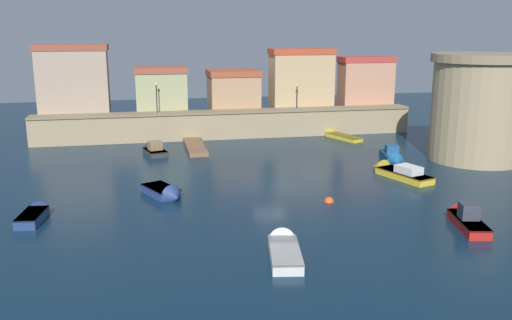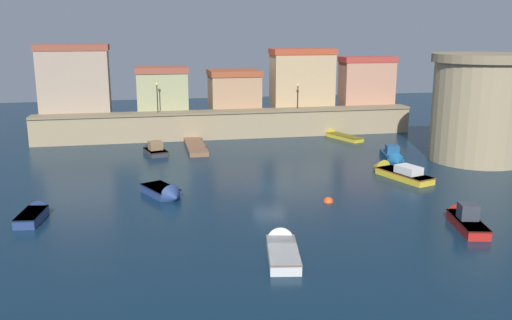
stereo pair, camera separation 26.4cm
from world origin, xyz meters
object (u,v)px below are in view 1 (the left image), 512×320
Objects in this scene: moored_boat_2 at (166,193)px; moored_boat_7 at (35,214)px; quay_lamp_0 at (156,93)px; moored_boat_6 at (396,172)px; fortress_tower at (479,107)px; moored_boat_0 at (337,135)px; moored_boat_1 at (465,218)px; moored_boat_5 at (393,157)px; quay_lamp_1 at (297,92)px; moored_boat_3 at (153,150)px; moored_boat_4 at (283,247)px; mooring_buoy_0 at (329,202)px.

moored_boat_7 is (-8.99, -3.26, 0.00)m from moored_boat_2.
moored_boat_6 is (19.96, -20.67, -5.14)m from quay_lamp_0.
fortress_tower is 41.12m from moored_boat_7.
moored_boat_0 is 18.10m from moored_boat_6.
moored_boat_6 reaches higher than moored_boat_2.
moored_boat_1 is 1.08× the size of moored_boat_5.
moored_boat_1 reaches higher than moored_boat_6.
moored_boat_0 is at bearing -31.04° from quay_lamp_1.
moored_boat_1 is at bearing -158.02° from moored_boat_3.
moored_boat_4 is at bearing 134.16° from moored_boat_0.
quay_lamp_0 is at bearing -12.08° from moored_boat_7.
moored_boat_7 is at bearing -57.55° from moored_boat_5.
moored_boat_0 is 1.22× the size of moored_boat_5.
moored_boat_7 is at bearing 106.86° from moored_boat_0.
moored_boat_6 reaches higher than moored_boat_0.
moored_boat_7 is (-15.15, 9.08, 0.01)m from moored_boat_4.
moored_boat_5 is (-8.25, 1.02, -4.82)m from fortress_tower.
quay_lamp_0 is 23.41m from moored_boat_2.
moored_boat_1 is at bearing 154.98° from moored_boat_0.
quay_lamp_1 is 27.49m from mooring_buoy_0.
quay_lamp_0 is 16.73m from quay_lamp_1.
moored_boat_4 is 25.64m from moored_boat_5.
fortress_tower is at bearing -21.77° from moored_boat_1.
moored_boat_7 is at bearing 178.83° from mooring_buoy_0.
mooring_buoy_0 is at bearing -100.65° from quay_lamp_1.
moored_boat_6 reaches higher than mooring_buoy_0.
quay_lamp_0 reaches higher than moored_boat_6.
moored_boat_2 reaches higher than moored_boat_4.
moored_boat_0 is at bearing -44.85° from moored_boat_7.
moored_boat_1 is at bearing 156.88° from moored_boat_6.
fortress_tower is 34.56m from quay_lamp_0.
moored_boat_2 is at bearing 77.90° from moored_boat_6.
moored_boat_2 is 0.68× the size of moored_boat_6.
moored_boat_1 is at bearing -124.69° from fortress_tower.
moored_boat_5 is 0.76× the size of moored_boat_6.
quay_lamp_1 is 0.51× the size of moored_boat_4.
moored_boat_2 is at bearing 36.35° from moored_boat_4.
moored_boat_1 is at bearing -60.25° from quay_lamp_0.
moored_boat_1 is at bearing -96.58° from moored_boat_7.
quay_lamp_1 is at bearing -37.48° from moored_boat_7.
moored_boat_2 is 1.11× the size of moored_boat_7.
moored_boat_4 is at bearing -113.59° from moored_boat_7.
moored_boat_1 reaches higher than moored_boat_5.
moored_boat_2 is (-30.66, -6.48, -4.91)m from fortress_tower.
moored_boat_3 is (-0.75, -7.03, -5.14)m from quay_lamp_0.
moored_boat_5 is 5.80m from moored_boat_6.
moored_boat_2 is (-21.27, -20.22, 0.08)m from moored_boat_0.
fortress_tower is 12.34m from moored_boat_6.
fortress_tower reaches higher than mooring_buoy_0.
quay_lamp_0 reaches higher than moored_boat_1.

